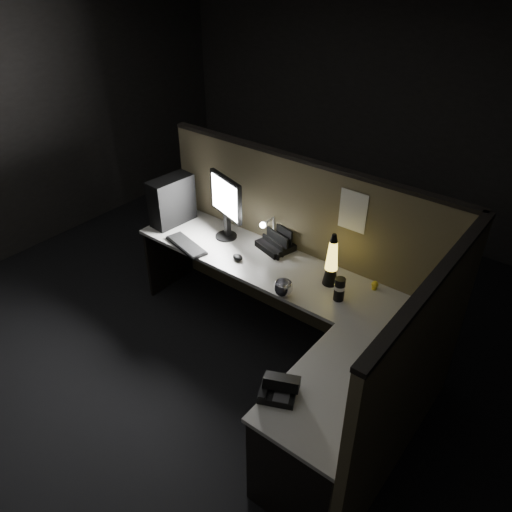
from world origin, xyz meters
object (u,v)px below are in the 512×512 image
Objects in this scene: monitor at (226,202)px; desk_phone at (279,388)px; pc_tower at (172,201)px; keyboard at (186,245)px; lava_lamp at (331,264)px.

monitor is 2.13× the size of desk_phone.
pc_tower is 2.20m from desk_phone.
keyboard is 1.26m from lava_lamp.
keyboard is 1.02× the size of lava_lamp.
monitor is at bearing 115.72° from desk_phone.
monitor is at bearing 78.11° from keyboard.
keyboard is at bearing -26.03° from pc_tower.
pc_tower is 0.98× the size of keyboard.
keyboard is at bearing 127.74° from desk_phone.
lava_lamp reaches higher than keyboard.
pc_tower is at bearing -151.77° from monitor.
keyboard is (-0.16, -0.34, -0.33)m from monitor.
keyboard is at bearing -98.11° from monitor.
pc_tower is 1.64× the size of desk_phone.
keyboard is at bearing -166.35° from lava_lamp.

